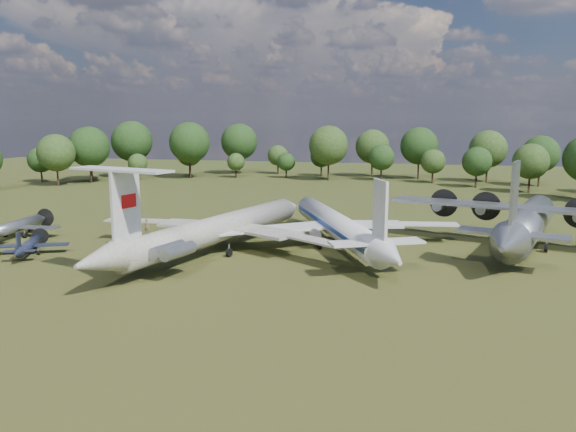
% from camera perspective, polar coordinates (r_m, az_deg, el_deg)
% --- Properties ---
extents(ground, '(300.00, 300.00, 0.00)m').
position_cam_1_polar(ground, '(80.01, -7.51, -2.93)').
color(ground, '#274115').
rests_on(ground, ground).
extents(il62_airliner, '(50.13, 58.26, 4.90)m').
position_cam_1_polar(il62_airliner, '(75.53, -7.02, -1.79)').
color(il62_airliner, beige).
rests_on(il62_airliner, ground).
extents(tu104_jet, '(51.71, 57.45, 4.70)m').
position_cam_1_polar(tu104_jet, '(78.06, 4.99, -1.44)').
color(tu104_jet, silver).
rests_on(tu104_jet, ground).
extents(an12_transport, '(48.85, 51.87, 5.62)m').
position_cam_1_polar(an12_transport, '(83.33, 23.08, -1.16)').
color(an12_transport, gray).
rests_on(an12_transport, ground).
extents(small_prop_west, '(14.04, 15.88, 1.93)m').
position_cam_1_polar(small_prop_west, '(80.99, -24.82, -2.92)').
color(small_prop_west, black).
rests_on(small_prop_west, ground).
extents(small_prop_northwest, '(13.77, 18.05, 2.53)m').
position_cam_1_polar(small_prop_northwest, '(93.52, -25.91, -1.19)').
color(small_prop_northwest, '#ACAFB4').
rests_on(small_prop_northwest, ground).
extents(person_on_il62, '(0.72, 0.54, 1.78)m').
position_cam_1_polar(person_on_il62, '(64.40, -14.13, -1.03)').
color(person_on_il62, olive).
rests_on(person_on_il62, il62_airliner).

